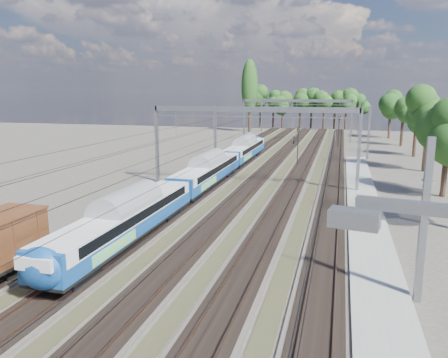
% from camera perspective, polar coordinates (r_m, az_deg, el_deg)
% --- Properties ---
extents(ground, '(220.00, 220.00, 0.00)m').
position_cam_1_polar(ground, '(22.78, -12.38, -16.73)').
color(ground, '#47423A').
rests_on(ground, ground).
extents(track_bed, '(21.00, 130.00, 0.34)m').
position_cam_1_polar(track_bed, '(64.31, 6.27, 1.86)').
color(track_bed, '#47423A').
rests_on(track_bed, ground).
extents(platform, '(3.00, 70.00, 0.30)m').
position_cam_1_polar(platform, '(39.22, 18.05, -4.72)').
color(platform, gray).
rests_on(platform, ground).
extents(catenary, '(25.65, 130.00, 9.00)m').
position_cam_1_polar(catenary, '(71.14, 7.61, 7.84)').
color(catenary, slate).
rests_on(catenary, ground).
extents(tree_belt, '(40.62, 100.65, 12.13)m').
position_cam_1_polar(tree_belt, '(110.14, 13.87, 9.75)').
color(tree_belt, black).
rests_on(tree_belt, ground).
extents(poplar, '(4.40, 4.40, 19.04)m').
position_cam_1_polar(poplar, '(118.21, 3.36, 11.94)').
color(poplar, black).
rests_on(poplar, ground).
extents(emu_train, '(2.72, 57.63, 3.98)m').
position_cam_1_polar(emu_train, '(48.17, -2.20, 1.44)').
color(emu_train, black).
rests_on(emu_train, ground).
extents(worker, '(0.63, 0.76, 1.79)m').
position_cam_1_polar(worker, '(89.38, 9.12, 4.95)').
color(worker, black).
rests_on(worker, ground).
extents(signal_near, '(0.40, 0.38, 5.62)m').
position_cam_1_polar(signal_near, '(63.72, 9.63, 4.81)').
color(signal_near, black).
rests_on(signal_near, ground).
extents(signal_far, '(0.43, 0.40, 6.19)m').
position_cam_1_polar(signal_far, '(86.06, 14.78, 6.50)').
color(signal_far, black).
rests_on(signal_far, ground).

